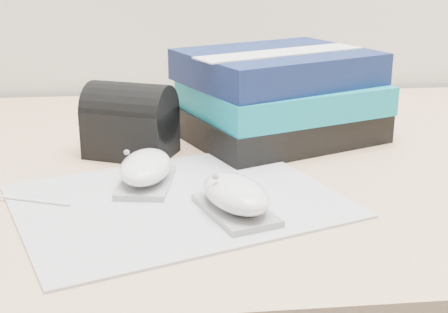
{
  "coord_description": "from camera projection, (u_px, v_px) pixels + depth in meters",
  "views": [
    {
      "loc": [
        -0.18,
        0.75,
        1.01
      ],
      "look_at": [
        -0.11,
        1.46,
        0.77
      ],
      "focal_mm": 50.0,
      "sensor_mm": 36.0,
      "label": 1
    }
  ],
  "objects": [
    {
      "name": "desk",
      "position": [
        276.0,
        277.0,
        1.02
      ],
      "size": [
        1.6,
        0.8,
        0.73
      ],
      "color": "tan",
      "rests_on": "ground"
    },
    {
      "name": "mousepad",
      "position": [
        178.0,
        201.0,
        0.72
      ],
      "size": [
        0.43,
        0.38,
        0.0
      ],
      "primitive_type": "cube",
      "rotation": [
        0.0,
        0.0,
        0.35
      ],
      "color": "#92929A",
      "rests_on": "desk"
    },
    {
      "name": "mouse_rear",
      "position": [
        146.0,
        170.0,
        0.76
      ],
      "size": [
        0.08,
        0.12,
        0.05
      ],
      "color": "#98999B",
      "rests_on": "mousepad"
    },
    {
      "name": "mouse_front",
      "position": [
        236.0,
        196.0,
        0.68
      ],
      "size": [
        0.09,
        0.12,
        0.05
      ],
      "color": "gray",
      "rests_on": "mousepad"
    },
    {
      "name": "book_stack",
      "position": [
        279.0,
        96.0,
        0.95
      ],
      "size": [
        0.33,
        0.3,
        0.14
      ],
      "color": "black",
      "rests_on": "desk"
    },
    {
      "name": "pouch",
      "position": [
        130.0,
        121.0,
        0.87
      ],
      "size": [
        0.14,
        0.12,
        0.1
      ],
      "color": "black",
      "rests_on": "desk"
    }
  ]
}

